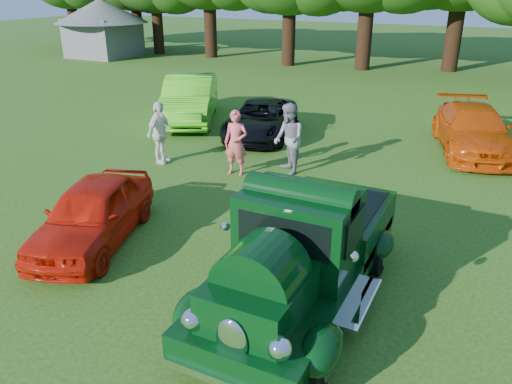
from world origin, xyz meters
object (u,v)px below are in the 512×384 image
at_px(hero_pickup, 303,253).
at_px(gazebo, 102,21).
at_px(back_car_lime, 190,99).
at_px(spectator_pink, 236,143).
at_px(back_car_orange, 473,130).
at_px(spectator_white, 159,133).
at_px(red_convertible, 93,213).
at_px(spectator_grey, 289,139).
at_px(back_car_black, 261,119).

xyz_separation_m(hero_pickup, gazebo, (-23.50, 21.32, 1.52)).
relative_size(back_car_lime, spectator_pink, 2.86).
distance_m(back_car_lime, back_car_orange, 9.99).
relative_size(spectator_white, gazebo, 0.28).
relative_size(back_car_lime, gazebo, 0.80).
xyz_separation_m(red_convertible, spectator_pink, (0.72, 4.74, 0.26)).
xyz_separation_m(back_car_lime, back_car_orange, (9.96, 0.79, -0.15)).
xyz_separation_m(red_convertible, back_car_lime, (-3.61, 8.99, 0.20)).
height_order(red_convertible, back_car_orange, back_car_orange).
distance_m(red_convertible, back_car_lime, 9.69).
bearing_deg(spectator_white, spectator_grey, -78.44).
relative_size(back_car_lime, spectator_grey, 2.61).
xyz_separation_m(spectator_grey, gazebo, (-20.93, 15.88, 1.42)).
xyz_separation_m(red_convertible, spectator_white, (-1.71, 4.56, 0.27)).
relative_size(back_car_orange, spectator_grey, 2.44).
height_order(red_convertible, spectator_grey, spectator_grey).
height_order(back_car_lime, back_car_orange, back_car_lime).
bearing_deg(back_car_black, gazebo, 131.82).
distance_m(hero_pickup, spectator_white, 7.75).
bearing_deg(spectator_white, back_car_lime, 21.51).
relative_size(spectator_pink, spectator_grey, 0.91).
bearing_deg(gazebo, spectator_grey, -37.19).
distance_m(red_convertible, back_car_orange, 11.67).
distance_m(back_car_lime, gazebo, 19.73).
bearing_deg(hero_pickup, spectator_pink, 128.91).
bearing_deg(back_car_lime, hero_pickup, -74.61).
bearing_deg(back_car_orange, back_car_black, 176.44).
bearing_deg(red_convertible, hero_pickup, -18.40).
height_order(spectator_white, gazebo, gazebo).
distance_m(spectator_white, gazebo, 24.08).
bearing_deg(back_car_black, red_convertible, -101.47).
height_order(hero_pickup, back_car_lime, hero_pickup).
xyz_separation_m(back_car_orange, gazebo, (-25.30, 11.52, 1.71)).
bearing_deg(spectator_white, back_car_orange, -58.72).
height_order(back_car_lime, spectator_grey, spectator_grey).
height_order(spectator_pink, gazebo, gazebo).
relative_size(red_convertible, back_car_orange, 0.78).
distance_m(back_car_black, spectator_pink, 3.76).
xyz_separation_m(back_car_orange, spectator_pink, (-5.64, -5.05, 0.20)).
height_order(hero_pickup, spectator_grey, hero_pickup).
xyz_separation_m(back_car_lime, spectator_grey, (5.59, -3.57, 0.14)).
bearing_deg(back_car_lime, spectator_white, -93.60).
distance_m(back_car_lime, spectator_pink, 6.07).
bearing_deg(back_car_orange, gazebo, 139.75).
bearing_deg(spectator_grey, spectator_white, -118.38).
height_order(back_car_orange, spectator_pink, spectator_pink).
height_order(back_car_lime, gazebo, gazebo).
bearing_deg(spectator_white, hero_pickup, -127.82).
bearing_deg(gazebo, hero_pickup, -42.22).
bearing_deg(gazebo, red_convertible, -48.36).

